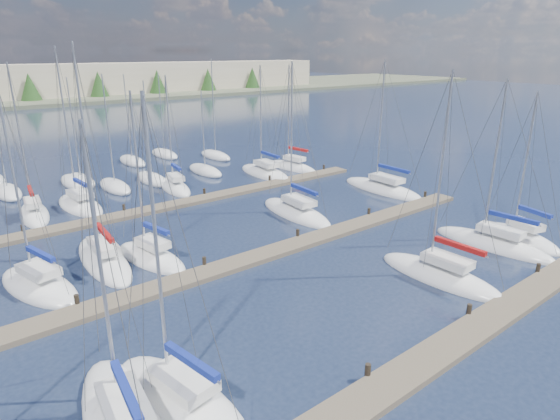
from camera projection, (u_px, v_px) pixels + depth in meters
ground at (74, 154)px, 64.89m from camera, size 400.00×400.00×0.00m
dock_near at (439, 352)px, 21.87m from camera, size 44.00×1.93×1.10m
dock_mid at (262, 255)px, 32.25m from camera, size 44.00×1.93×1.10m
dock_far at (171, 206)px, 42.62m from camera, size 44.00×1.93×1.10m
sailboat_e at (440, 275)px, 29.31m from camera, size 2.99×8.46×13.32m
sailboat_l at (296, 212)px, 40.79m from camera, size 3.62×9.17×13.48m
sailboat_c at (179, 400)px, 18.87m from camera, size 4.18×8.15×13.04m
sailboat_q at (265, 173)px, 53.93m from camera, size 3.76×9.11×12.81m
sailboat_r at (292, 167)px, 56.56m from camera, size 3.05×7.91×12.78m
sailboat_g at (520, 238)px, 35.21m from camera, size 3.88×7.13×11.62m
sailboat_p at (175, 187)px, 48.20m from camera, size 3.43×7.24×12.06m
sailboat_h at (39, 286)px, 28.02m from camera, size 4.56×7.90×12.62m
sailboat_f at (493, 244)px, 34.06m from camera, size 3.05×8.93×12.58m
sailboat_m at (382, 189)px, 47.77m from camera, size 3.37×9.98×13.54m
sailboat_j at (151, 257)px, 31.86m from camera, size 3.61×7.29×11.98m
sailboat_n at (34, 214)px, 40.29m from camera, size 3.14×7.61×13.47m
sailboat_o at (80, 205)px, 42.65m from camera, size 3.27×8.00×14.70m
sailboat_i at (104, 259)px, 31.53m from camera, size 3.26×9.33×14.84m
distant_boats at (76, 181)px, 50.21m from camera, size 36.93×20.75×13.30m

